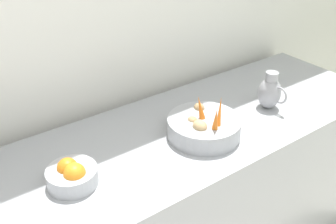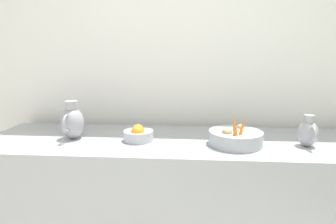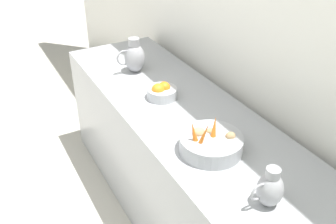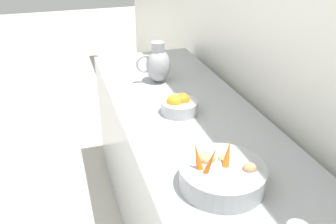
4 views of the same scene
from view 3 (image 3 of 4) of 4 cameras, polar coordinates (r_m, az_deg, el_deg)
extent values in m
cube|color=#9EA0A5|center=(2.48, 3.78, -9.92)|extent=(0.72, 2.72, 0.89)
cylinder|color=#9EA0A5|center=(1.95, 6.50, -4.79)|extent=(0.33, 0.33, 0.09)
torus|color=#9EA0A5|center=(1.98, 6.44, -5.67)|extent=(0.19, 0.19, 0.01)
cone|color=orange|center=(1.85, 5.40, -3.56)|extent=(0.06, 0.07, 0.16)
cone|color=orange|center=(1.92, 6.97, -2.53)|extent=(0.07, 0.06, 0.14)
cone|color=orange|center=(1.88, 3.95, -3.25)|extent=(0.07, 0.06, 0.14)
ellipsoid|color=#9E7F56|center=(1.97, 6.41, -2.96)|extent=(0.05, 0.04, 0.04)
ellipsoid|color=#9E7F56|center=(1.94, 9.41, -3.63)|extent=(0.06, 0.05, 0.05)
ellipsoid|color=tan|center=(1.95, 4.65, -3.10)|extent=(0.07, 0.06, 0.05)
cylinder|color=#ADAFB5|center=(2.42, -0.90, 2.87)|extent=(0.19, 0.19, 0.07)
sphere|color=orange|center=(2.42, -0.58, 3.69)|extent=(0.08, 0.08, 0.08)
sphere|color=orange|center=(2.39, -1.51, 3.37)|extent=(0.08, 0.08, 0.08)
ellipsoid|color=#939399|center=(2.75, -5.04, 8.13)|extent=(0.15, 0.15, 0.21)
cylinder|color=#939399|center=(2.70, -5.16, 10.47)|extent=(0.08, 0.08, 0.06)
torus|color=#939399|center=(2.71, -6.65, 8.16)|extent=(0.11, 0.01, 0.11)
ellipsoid|color=#939399|center=(1.69, 15.13, -11.25)|extent=(0.12, 0.12, 0.16)
cylinder|color=#939399|center=(1.63, 15.59, -8.86)|extent=(0.06, 0.06, 0.04)
torus|color=#939399|center=(1.64, 13.55, -11.67)|extent=(0.09, 0.01, 0.09)
camera|label=1|loc=(2.27, -35.13, 21.18)|focal=41.86mm
camera|label=2|loc=(1.84, -49.11, -0.82)|focal=29.74mm
camera|label=4|loc=(0.58, 24.22, -3.13)|focal=39.16mm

